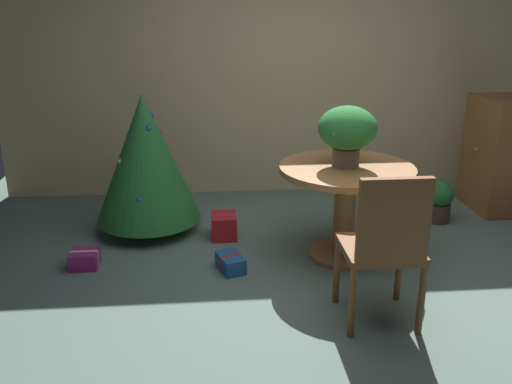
% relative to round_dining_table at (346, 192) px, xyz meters
% --- Properties ---
extents(ground_plane, '(6.60, 6.60, 0.00)m').
position_rel_round_dining_table_xyz_m(ground_plane, '(-0.21, -0.44, -0.56)').
color(ground_plane, slate).
extents(back_wall_panel, '(6.00, 0.10, 2.60)m').
position_rel_round_dining_table_xyz_m(back_wall_panel, '(-0.21, 1.76, 0.74)').
color(back_wall_panel, beige).
rests_on(back_wall_panel, ground_plane).
extents(round_dining_table, '(1.05, 1.05, 0.77)m').
position_rel_round_dining_table_xyz_m(round_dining_table, '(0.00, 0.00, 0.00)').
color(round_dining_table, '#9E6B3D').
rests_on(round_dining_table, ground_plane).
extents(flower_vase, '(0.45, 0.45, 0.47)m').
position_rel_round_dining_table_xyz_m(flower_vase, '(-0.01, 0.01, 0.49)').
color(flower_vase, '#665B51').
rests_on(flower_vase, round_dining_table).
extents(wooden_chair_near, '(0.48, 0.46, 1.03)m').
position_rel_round_dining_table_xyz_m(wooden_chair_near, '(0.00, -1.00, 0.02)').
color(wooden_chair_near, brown).
rests_on(wooden_chair_near, ground_plane).
extents(holiday_tree, '(0.93, 0.93, 1.24)m').
position_rel_round_dining_table_xyz_m(holiday_tree, '(-1.62, 0.70, 0.12)').
color(holiday_tree, brown).
rests_on(holiday_tree, ground_plane).
extents(gift_box_red, '(0.22, 0.26, 0.21)m').
position_rel_round_dining_table_xyz_m(gift_box_red, '(-0.95, 0.47, -0.46)').
color(gift_box_red, red).
rests_on(gift_box_red, ground_plane).
extents(gift_box_blue, '(0.24, 0.30, 0.12)m').
position_rel_round_dining_table_xyz_m(gift_box_blue, '(-0.92, -0.16, -0.50)').
color(gift_box_blue, '#1E569E').
rests_on(gift_box_blue, ground_plane).
extents(gift_box_purple, '(0.21, 0.20, 0.14)m').
position_rel_round_dining_table_xyz_m(gift_box_purple, '(-2.06, -0.01, -0.49)').
color(gift_box_purple, '#9E287A').
rests_on(gift_box_purple, ground_plane).
extents(wooden_cabinet, '(0.48, 0.70, 1.11)m').
position_rel_round_dining_table_xyz_m(wooden_cabinet, '(1.77, 0.98, -0.01)').
color(wooden_cabinet, brown).
rests_on(wooden_cabinet, ground_plane).
extents(potted_plant, '(0.25, 0.25, 0.40)m').
position_rel_round_dining_table_xyz_m(potted_plant, '(1.08, 0.67, -0.35)').
color(potted_plant, '#4C382D').
rests_on(potted_plant, ground_plane).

